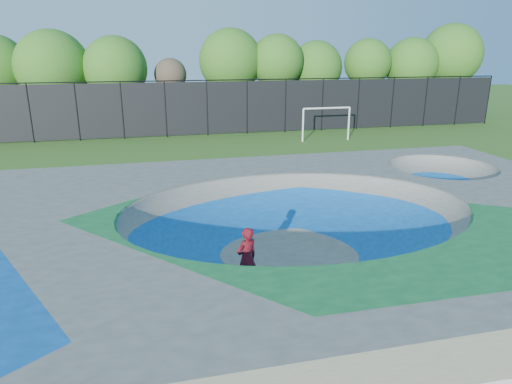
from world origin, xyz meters
TOP-DOWN VIEW (x-y plane):
  - ground at (0.00, 0.00)m, footprint 120.00×120.00m
  - skate_deck at (0.00, 0.00)m, footprint 22.00×14.00m
  - skater at (-2.06, -1.98)m, footprint 0.76×0.66m
  - skateboard at (-2.06, -1.98)m, footprint 0.80×0.50m
  - soccer_goal at (7.77, 17.03)m, footprint 3.52×0.12m
  - fence at (0.00, 21.00)m, footprint 48.09×0.09m
  - treeline at (-1.69, 26.10)m, footprint 53.74×7.00m

SIDE VIEW (x-z plane):
  - ground at x=0.00m, z-range 0.00..0.00m
  - skateboard at x=-2.06m, z-range 0.00..0.05m
  - skate_deck at x=0.00m, z-range 0.00..1.50m
  - skater at x=-2.06m, z-range 0.00..1.76m
  - soccer_goal at x=7.77m, z-range 0.46..2.78m
  - fence at x=0.00m, z-range 0.08..4.12m
  - treeline at x=-1.69m, z-range 0.75..9.24m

